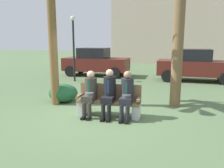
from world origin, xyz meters
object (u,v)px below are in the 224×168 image
(parked_car_far, at_px, (195,65))
(street_lamp, at_px, (74,41))
(park_bench, at_px, (109,101))
(shrub_near_bench, at_px, (63,93))
(parked_car_near, at_px, (96,62))
(seated_man_left, at_px, (90,91))
(seated_man_right, at_px, (127,93))
(seated_man_middle, at_px, (109,91))
(building_backdrop, at_px, (193,0))

(parked_car_far, bearing_deg, street_lamp, -166.04)
(park_bench, relative_size, shrub_near_bench, 1.77)
(parked_car_near, bearing_deg, seated_man_left, -73.09)
(seated_man_right, xyz_separation_m, parked_car_far, (2.43, 6.63, 0.11))
(seated_man_middle, bearing_deg, parked_car_far, 66.18)
(seated_man_right, height_order, building_backdrop, building_backdrop)
(parked_car_far, relative_size, building_backdrop, 0.25)
(park_bench, xyz_separation_m, shrub_near_bench, (-1.93, 1.05, -0.10))
(seated_man_middle, relative_size, shrub_near_bench, 1.33)
(seated_man_middle, distance_m, parked_car_near, 7.66)
(seated_man_middle, xyz_separation_m, street_lamp, (-3.23, 5.10, 1.32))
(seated_man_middle, height_order, building_backdrop, building_backdrop)
(shrub_near_bench, bearing_deg, street_lamp, 107.92)
(parked_car_near, xyz_separation_m, building_backdrop, (6.41, 12.27, 5.37))
(seated_man_middle, distance_m, street_lamp, 6.17)
(seated_man_right, distance_m, parked_car_near, 7.86)
(park_bench, distance_m, parked_car_near, 7.55)
(shrub_near_bench, bearing_deg, park_bench, -28.48)
(seated_man_left, bearing_deg, seated_man_middle, 1.23)
(parked_car_far, bearing_deg, seated_man_middle, -113.82)
(seated_man_right, height_order, parked_car_far, parked_car_far)
(seated_man_left, relative_size, seated_man_middle, 0.96)
(parked_car_far, bearing_deg, seated_man_left, -117.62)
(park_bench, bearing_deg, seated_man_middle, -76.68)
(parked_car_far, bearing_deg, park_bench, -114.43)
(parked_car_far, distance_m, building_backdrop, 13.91)
(shrub_near_bench, relative_size, building_backdrop, 0.06)
(seated_man_right, bearing_deg, shrub_near_bench, 154.41)
(seated_man_left, bearing_deg, building_backdrop, 77.74)
(seated_man_right, relative_size, shrub_near_bench, 1.30)
(park_bench, relative_size, building_backdrop, 0.11)
(building_backdrop, bearing_deg, seated_man_middle, -100.72)
(seated_man_right, distance_m, street_lamp, 6.46)
(seated_man_left, relative_size, seated_man_right, 0.98)
(park_bench, relative_size, parked_car_near, 0.45)
(parked_car_near, bearing_deg, seated_man_middle, -69.15)
(park_bench, height_order, parked_car_near, parked_car_near)
(seated_man_left, bearing_deg, seated_man_right, 0.16)
(seated_man_middle, relative_size, street_lamp, 0.40)
(seated_man_right, xyz_separation_m, shrub_near_bench, (-2.45, 1.18, -0.41))
(seated_man_middle, height_order, parked_car_far, parked_car_far)
(seated_man_middle, xyz_separation_m, shrub_near_bench, (-1.95, 1.17, -0.43))
(seated_man_left, xyz_separation_m, street_lamp, (-2.68, 5.11, 1.35))
(building_backdrop, bearing_deg, parked_car_near, -117.57)
(seated_man_right, distance_m, shrub_near_bench, 2.75)
(parked_car_far, bearing_deg, shrub_near_bench, -131.80)
(park_bench, bearing_deg, building_backdrop, 79.13)
(street_lamp, bearing_deg, park_bench, -57.27)
(seated_man_left, relative_size, parked_car_near, 0.32)
(shrub_near_bench, bearing_deg, parked_car_near, 97.35)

